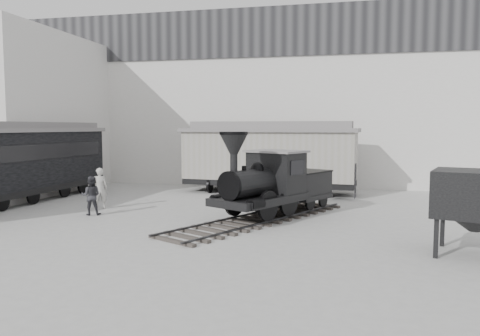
% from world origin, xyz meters
% --- Properties ---
extents(ground, '(90.00, 90.00, 0.00)m').
position_xyz_m(ground, '(0.00, 0.00, 0.00)').
color(ground, '#9E9E9B').
extents(north_wall, '(34.00, 2.51, 11.00)m').
position_xyz_m(north_wall, '(0.00, 14.98, 5.55)').
color(north_wall, silver).
rests_on(north_wall, ground).
extents(west_pavilion, '(7.00, 12.11, 9.00)m').
position_xyz_m(west_pavilion, '(-14.50, 9.96, 4.49)').
color(west_pavilion, silver).
rests_on(west_pavilion, ground).
extents(locomotive, '(6.48, 9.64, 3.46)m').
position_xyz_m(locomotive, '(1.39, 3.91, 1.28)').
color(locomotive, '#403935').
rests_on(locomotive, ground).
extents(boxcar, '(10.10, 3.93, 4.04)m').
position_xyz_m(boxcar, '(0.19, 11.18, 2.12)').
color(boxcar, black).
rests_on(boxcar, ground).
extents(passenger_coach, '(3.80, 13.90, 3.68)m').
position_xyz_m(passenger_coach, '(-11.46, 4.40, 2.03)').
color(passenger_coach, black).
rests_on(passenger_coach, ground).
extents(visitor_a, '(0.82, 0.75, 1.89)m').
position_xyz_m(visitor_a, '(-6.55, 4.35, 0.94)').
color(visitor_a, beige).
rests_on(visitor_a, ground).
extents(visitor_b, '(0.97, 0.86, 1.66)m').
position_xyz_m(visitor_b, '(-6.15, 2.90, 0.83)').
color(visitor_b, '#2E2E33').
rests_on(visitor_b, ground).
extents(coal_hopper, '(2.73, 2.45, 2.48)m').
position_xyz_m(coal_hopper, '(7.97, -0.51, 1.62)').
color(coal_hopper, black).
rests_on(coal_hopper, ground).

